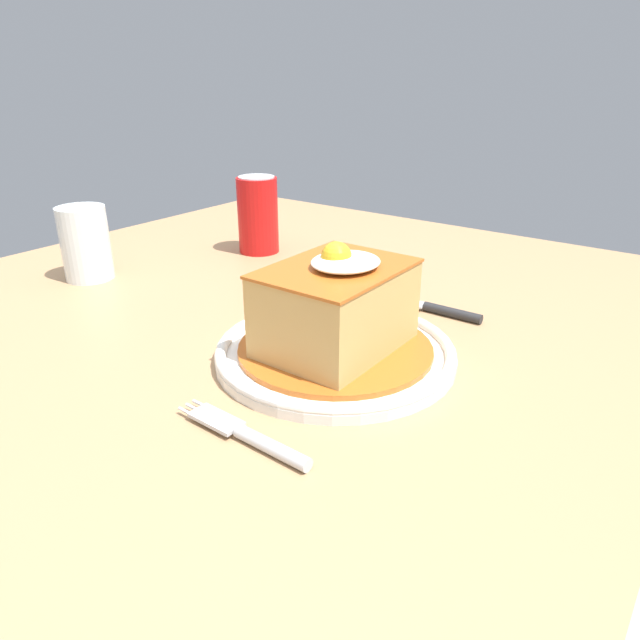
# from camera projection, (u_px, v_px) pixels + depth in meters

# --- Properties ---
(dining_table) EXTENTS (1.34, 0.96, 0.75)m
(dining_table) POSITION_uv_depth(u_px,v_px,m) (189.00, 418.00, 0.69)
(dining_table) COLOR #A87F56
(dining_table) RESTS_ON ground_plane
(main_plate) EXTENTS (0.25, 0.25, 0.02)m
(main_plate) POSITION_uv_depth(u_px,v_px,m) (335.00, 352.00, 0.61)
(main_plate) COLOR white
(main_plate) RESTS_ON dining_table
(sandwich_meal) EXTENTS (0.20, 0.20, 0.12)m
(sandwich_meal) POSITION_uv_depth(u_px,v_px,m) (336.00, 311.00, 0.59)
(sandwich_meal) COLOR #B75B1E
(sandwich_meal) RESTS_ON main_plate
(fork) EXTENTS (0.02, 0.14, 0.01)m
(fork) POSITION_uv_depth(u_px,v_px,m) (253.00, 438.00, 0.47)
(fork) COLOR silver
(fork) RESTS_ON dining_table
(knife) EXTENTS (0.02, 0.17, 0.01)m
(knife) POSITION_uv_depth(u_px,v_px,m) (435.00, 308.00, 0.72)
(knife) COLOR #262628
(knife) RESTS_ON dining_table
(soda_can) EXTENTS (0.07, 0.07, 0.12)m
(soda_can) POSITION_uv_depth(u_px,v_px,m) (258.00, 215.00, 0.95)
(soda_can) COLOR red
(soda_can) RESTS_ON dining_table
(drinking_glass) EXTENTS (0.07, 0.07, 0.10)m
(drinking_glass) POSITION_uv_depth(u_px,v_px,m) (86.00, 248.00, 0.83)
(drinking_glass) COLOR #3F2314
(drinking_glass) RESTS_ON dining_table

